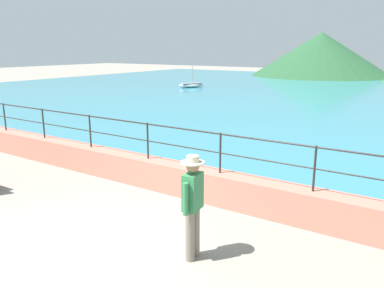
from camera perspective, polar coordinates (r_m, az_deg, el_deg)
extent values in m
plane|color=gray|center=(7.20, -16.76, -14.63)|extent=(120.00, 120.00, 0.00)
cube|color=tan|center=(9.21, -1.48, -5.20)|extent=(20.00, 0.56, 0.70)
cylinder|color=#282623|center=(14.27, -25.80, 3.61)|extent=(0.04, 0.04, 0.90)
cylinder|color=#282623|center=(12.57, -20.98, 2.85)|extent=(0.04, 0.04, 0.90)
cylinder|color=#282623|center=(10.99, -14.72, 1.83)|extent=(0.04, 0.04, 0.90)
cylinder|color=#282623|center=(9.59, -6.52, 0.47)|extent=(0.04, 0.04, 0.90)
cylinder|color=#282623|center=(8.45, 4.17, -1.32)|extent=(0.04, 0.04, 0.90)
cylinder|color=#282623|center=(7.70, 17.55, -3.48)|extent=(0.04, 0.04, 0.90)
cylinder|color=#282623|center=(8.88, -1.53, 2.25)|extent=(18.40, 0.04, 0.04)
cylinder|color=#282623|center=(8.98, -1.51, -0.37)|extent=(18.40, 0.03, 0.03)
cube|color=teal|center=(30.35, 24.05, 6.44)|extent=(64.00, 44.32, 0.06)
cone|color=#285633|center=(50.30, 18.36, 12.39)|extent=(16.46, 16.46, 5.19)
cylinder|color=slate|center=(6.55, 0.47, -12.71)|extent=(0.15, 0.15, 0.86)
cylinder|color=slate|center=(6.41, -0.27, -13.35)|extent=(0.15, 0.15, 0.86)
cube|color=#337F4C|center=(6.19, 0.10, -6.99)|extent=(0.26, 0.38, 0.60)
cylinder|color=#337F4C|center=(6.40, 1.08, -6.64)|extent=(0.09, 0.09, 0.52)
cylinder|color=#337F4C|center=(6.00, -0.94, -8.08)|extent=(0.09, 0.09, 0.52)
sphere|color=#9E7051|center=(6.05, 0.11, -3.18)|extent=(0.22, 0.22, 0.22)
cylinder|color=beige|center=(6.03, 0.11, -2.73)|extent=(0.38, 0.38, 0.02)
cylinder|color=beige|center=(6.01, 0.11, -2.19)|extent=(0.20, 0.20, 0.10)
ellipsoid|color=white|center=(33.72, -0.12, 8.63)|extent=(1.97, 2.43, 0.36)
cube|color=gray|center=(33.71, -0.12, 8.89)|extent=(1.61, 1.97, 0.06)
cylinder|color=#B2A899|center=(33.69, 0.04, 10.16)|extent=(0.06, 0.06, 1.43)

